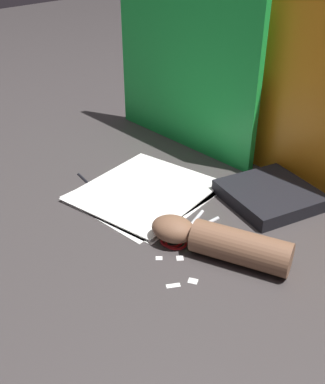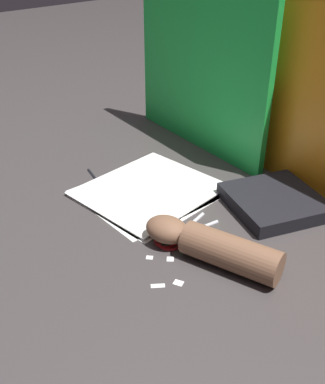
% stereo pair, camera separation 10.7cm
% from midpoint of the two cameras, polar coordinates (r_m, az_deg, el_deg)
% --- Properties ---
extents(ground_plane, '(6.00, 6.00, 0.00)m').
position_cam_midpoint_polar(ground_plane, '(1.11, -4.28, -2.31)').
color(ground_plane, '#3D3838').
extents(backdrop_panel_left, '(0.56, 0.12, 0.48)m').
position_cam_midpoint_polar(backdrop_panel_left, '(1.38, 0.35, 15.47)').
color(backdrop_panel_left, green).
rests_on(backdrop_panel_left, ground_plane).
extents(backdrop_panel_center, '(0.73, 0.13, 0.50)m').
position_cam_midpoint_polar(backdrop_panel_center, '(1.20, 14.55, 12.59)').
color(backdrop_panel_center, orange).
rests_on(backdrop_panel_center, ground_plane).
extents(paper_stack, '(0.32, 0.35, 0.01)m').
position_cam_midpoint_polar(paper_stack, '(1.18, -4.77, -0.05)').
color(paper_stack, white).
rests_on(paper_stack, ground_plane).
extents(book_closed, '(0.28, 0.28, 0.04)m').
position_cam_midpoint_polar(book_closed, '(1.16, 10.94, -0.43)').
color(book_closed, black).
rests_on(book_closed, ground_plane).
extents(scissors, '(0.07, 0.18, 0.01)m').
position_cam_midpoint_polar(scissors, '(1.02, -0.54, -5.53)').
color(scissors, silver).
rests_on(scissors, ground_plane).
extents(hand_forearm, '(0.31, 0.14, 0.07)m').
position_cam_midpoint_polar(hand_forearm, '(0.95, 4.28, -6.47)').
color(hand_forearm, brown).
rests_on(hand_forearm, ground_plane).
extents(paper_scrap_near, '(0.02, 0.02, 0.00)m').
position_cam_midpoint_polar(paper_scrap_near, '(0.90, 0.45, -11.36)').
color(paper_scrap_near, white).
rests_on(paper_scrap_near, ground_plane).
extents(paper_scrap_mid, '(0.02, 0.02, 0.00)m').
position_cam_midpoint_polar(paper_scrap_mid, '(0.96, -3.67, -8.49)').
color(paper_scrap_mid, white).
rests_on(paper_scrap_mid, ground_plane).
extents(paper_scrap_far, '(0.03, 0.03, 0.00)m').
position_cam_midpoint_polar(paper_scrap_far, '(0.89, -2.12, -11.91)').
color(paper_scrap_far, white).
rests_on(paper_scrap_far, ground_plane).
extents(paper_scrap_side, '(0.02, 0.02, 0.00)m').
position_cam_midpoint_polar(paper_scrap_side, '(0.96, -0.99, -8.50)').
color(paper_scrap_side, white).
rests_on(paper_scrap_side, ground_plane).
extents(pen, '(0.15, 0.06, 0.01)m').
position_cam_midpoint_polar(pen, '(1.24, -11.64, 0.89)').
color(pen, black).
rests_on(pen, ground_plane).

